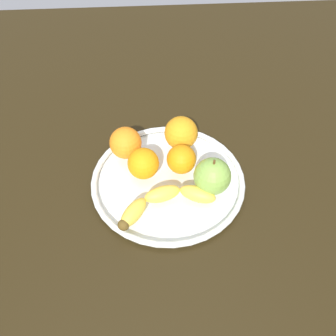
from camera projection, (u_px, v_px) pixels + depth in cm
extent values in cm
cube|color=black|center=(168.00, 189.00, 78.74)|extent=(162.10, 162.10, 4.00)
cylinder|color=white|center=(168.00, 182.00, 77.02)|extent=(30.48, 30.48, 0.60)
torus|color=white|center=(168.00, 179.00, 76.34)|extent=(31.75, 31.75, 1.20)
ellipsoid|color=yellow|center=(198.00, 194.00, 71.14)|extent=(7.83, 5.75, 3.10)
ellipsoid|color=yellow|center=(162.00, 194.00, 71.17)|extent=(7.76, 4.91, 3.10)
ellipsoid|color=yellow|center=(134.00, 212.00, 68.33)|extent=(6.66, 7.67, 3.10)
ellipsoid|color=brown|center=(123.00, 225.00, 66.51)|extent=(2.92, 2.88, 2.17)
sphere|color=#80AB44|center=(212.00, 176.00, 71.31)|extent=(7.37, 7.37, 7.37)
cylinder|color=#593819|center=(214.00, 163.00, 68.39)|extent=(0.44, 0.44, 1.20)
sphere|color=orange|center=(143.00, 164.00, 74.14)|extent=(6.43, 6.43, 6.43)
sphere|color=orange|center=(126.00, 143.00, 77.74)|extent=(6.83, 6.83, 6.83)
sphere|color=orange|center=(181.00, 133.00, 79.44)|extent=(7.25, 7.25, 7.25)
sphere|color=orange|center=(181.00, 159.00, 75.15)|extent=(6.09, 6.09, 6.09)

